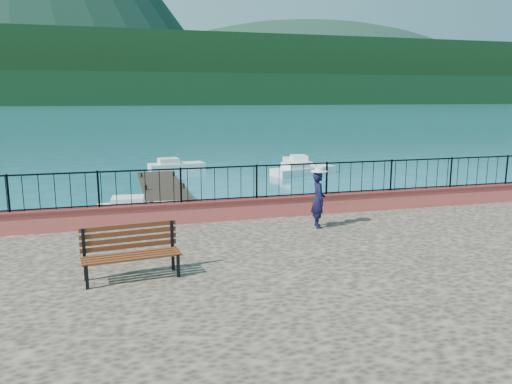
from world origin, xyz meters
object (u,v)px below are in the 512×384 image
boat_2 (303,168)px  boat_4 (177,164)px  boat_5 (297,160)px  boat_0 (142,206)px  park_bench (132,263)px  person (318,200)px

boat_2 → boat_4: size_ratio=1.18×
boat_2 → boat_5: (0.97, 3.72, 0.00)m
boat_0 → boat_5: 16.56m
park_bench → boat_5: size_ratio=0.54×
boat_0 → boat_2: 13.28m
person → boat_5: 21.25m
boat_0 → boat_5: (11.20, 12.19, 0.00)m
boat_2 → boat_4: (-7.30, 4.05, 0.00)m
person → boat_5: person is taller
park_bench → boat_0: size_ratio=0.54×
person → boat_4: person is taller
park_bench → boat_4: park_bench is taller
boat_4 → boat_2: bearing=-35.8°
park_bench → person: 5.69m
park_bench → boat_0: park_bench is taller
park_bench → boat_2: bearing=54.1°
boat_0 → boat_4: same height
boat_5 → boat_4: bearing=94.6°
boat_2 → boat_4: same height
park_bench → boat_2: size_ratio=0.46×
boat_0 → boat_5: size_ratio=1.01×
boat_5 → park_bench: bearing=159.1°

